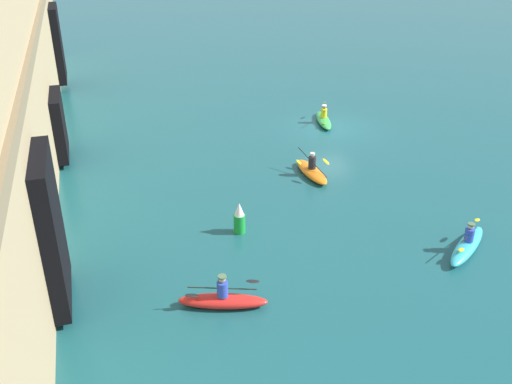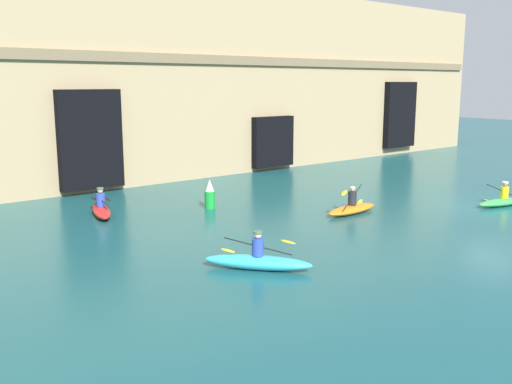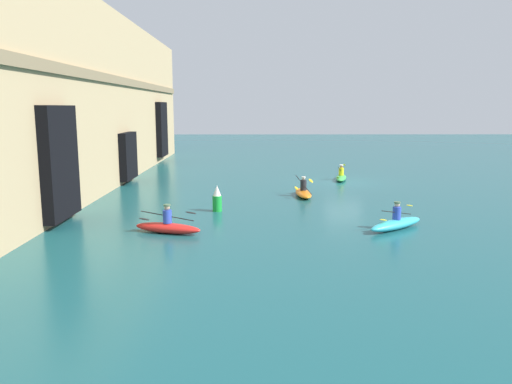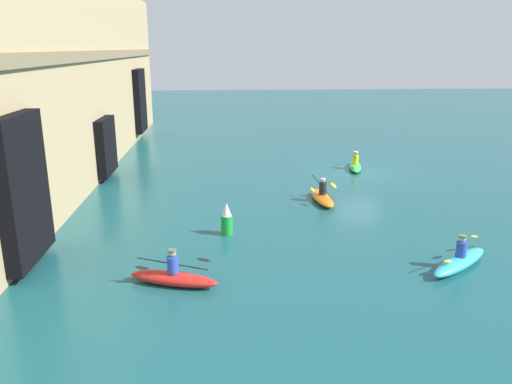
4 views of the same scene
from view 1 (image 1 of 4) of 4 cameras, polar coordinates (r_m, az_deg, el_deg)
name	(u,v)px [view 1 (image 1 of 4)]	position (r m, az deg, el deg)	size (l,w,h in m)	color
ground_plane	(330,128)	(33.03, 7.46, 6.33)	(120.00, 120.00, 0.00)	#195156
kayak_cyan	(467,245)	(22.56, 20.38, -4.97)	(2.53, 2.96, 1.17)	#33B2C6
kayak_red	(223,300)	(18.52, -3.34, -10.69)	(1.53, 2.94, 1.19)	red
kayak_green	(324,119)	(33.75, 6.78, 7.23)	(3.13, 1.34, 1.09)	green
kayak_orange	(312,171)	(27.05, 5.60, 2.13)	(2.92, 0.96, 1.15)	orange
marker_buoy	(239,219)	(22.14, -1.67, -2.71)	(0.46, 0.46, 1.29)	green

